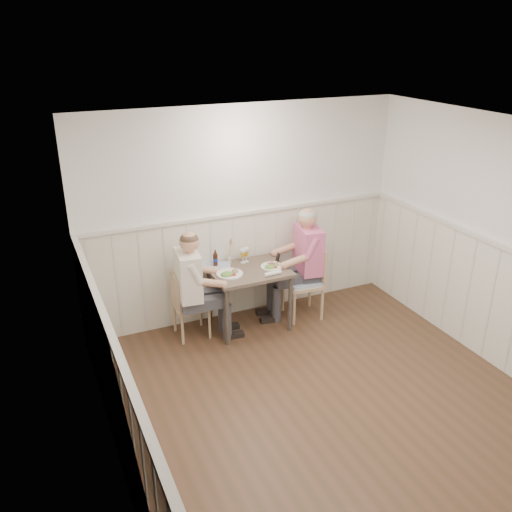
{
  "coord_description": "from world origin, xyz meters",
  "views": [
    {
      "loc": [
        -2.39,
        -3.48,
        3.37
      ],
      "look_at": [
        -0.1,
        1.64,
        1.0
      ],
      "focal_mm": 38.0,
      "sensor_mm": 36.0,
      "label": 1
    }
  ],
  "objects_px": {
    "man_in_pink": "(304,270)",
    "grass_vase": "(229,251)",
    "chair_left": "(187,303)",
    "diner_cream": "(193,296)",
    "beer_bottle": "(215,259)",
    "dining_table": "(249,277)",
    "chair_right": "(307,279)"
  },
  "relations": [
    {
      "from": "man_in_pink",
      "to": "grass_vase",
      "type": "distance_m",
      "value": 0.97
    },
    {
      "from": "chair_left",
      "to": "diner_cream",
      "type": "xyz_separation_m",
      "value": [
        0.04,
        -0.12,
        0.13
      ]
    },
    {
      "from": "chair_left",
      "to": "beer_bottle",
      "type": "distance_m",
      "value": 0.62
    },
    {
      "from": "dining_table",
      "to": "chair_right",
      "type": "xyz_separation_m",
      "value": [
        0.77,
        -0.04,
        -0.15
      ]
    },
    {
      "from": "chair_right",
      "to": "diner_cream",
      "type": "relative_size",
      "value": 0.68
    },
    {
      "from": "diner_cream",
      "to": "beer_bottle",
      "type": "bearing_deg",
      "value": 37.99
    },
    {
      "from": "dining_table",
      "to": "chair_left",
      "type": "xyz_separation_m",
      "value": [
        -0.75,
        0.08,
        -0.21
      ]
    },
    {
      "from": "diner_cream",
      "to": "chair_left",
      "type": "bearing_deg",
      "value": 110.3
    },
    {
      "from": "diner_cream",
      "to": "chair_right",
      "type": "bearing_deg",
      "value": 0.02
    },
    {
      "from": "man_in_pink",
      "to": "beer_bottle",
      "type": "xyz_separation_m",
      "value": [
        -1.07,
        0.25,
        0.24
      ]
    },
    {
      "from": "dining_table",
      "to": "man_in_pink",
      "type": "bearing_deg",
      "value": 0.6
    },
    {
      "from": "dining_table",
      "to": "beer_bottle",
      "type": "height_order",
      "value": "beer_bottle"
    },
    {
      "from": "chair_right",
      "to": "dining_table",
      "type": "bearing_deg",
      "value": 176.99
    },
    {
      "from": "beer_bottle",
      "to": "grass_vase",
      "type": "xyz_separation_m",
      "value": [
        0.19,
        0.02,
        0.06
      ]
    },
    {
      "from": "beer_bottle",
      "to": "man_in_pink",
      "type": "bearing_deg",
      "value": -13.4
    },
    {
      "from": "chair_right",
      "to": "diner_cream",
      "type": "height_order",
      "value": "diner_cream"
    },
    {
      "from": "chair_right",
      "to": "beer_bottle",
      "type": "relative_size",
      "value": 4.59
    },
    {
      "from": "beer_bottle",
      "to": "chair_left",
      "type": "bearing_deg",
      "value": -156.96
    },
    {
      "from": "chair_right",
      "to": "man_in_pink",
      "type": "relative_size",
      "value": 0.65
    },
    {
      "from": "man_in_pink",
      "to": "dining_table",
      "type": "bearing_deg",
      "value": -179.4
    },
    {
      "from": "dining_table",
      "to": "beer_bottle",
      "type": "distance_m",
      "value": 0.46
    },
    {
      "from": "grass_vase",
      "to": "chair_left",
      "type": "bearing_deg",
      "value": -162.13
    },
    {
      "from": "beer_bottle",
      "to": "grass_vase",
      "type": "relative_size",
      "value": 0.6
    },
    {
      "from": "dining_table",
      "to": "man_in_pink",
      "type": "relative_size",
      "value": 0.63
    },
    {
      "from": "dining_table",
      "to": "diner_cream",
      "type": "bearing_deg",
      "value": -176.72
    },
    {
      "from": "chair_left",
      "to": "man_in_pink",
      "type": "relative_size",
      "value": 0.57
    },
    {
      "from": "chair_right",
      "to": "chair_left",
      "type": "bearing_deg",
      "value": 175.53
    },
    {
      "from": "dining_table",
      "to": "chair_right",
      "type": "distance_m",
      "value": 0.78
    },
    {
      "from": "dining_table",
      "to": "chair_right",
      "type": "bearing_deg",
      "value": -3.01
    },
    {
      "from": "dining_table",
      "to": "man_in_pink",
      "type": "distance_m",
      "value": 0.75
    },
    {
      "from": "dining_table",
      "to": "man_in_pink",
      "type": "height_order",
      "value": "man_in_pink"
    },
    {
      "from": "chair_right",
      "to": "chair_left",
      "type": "xyz_separation_m",
      "value": [
        -1.52,
        0.12,
        -0.06
      ]
    }
  ]
}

